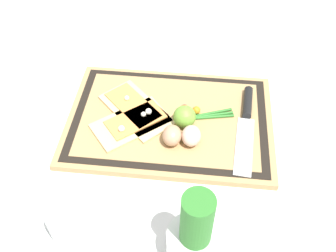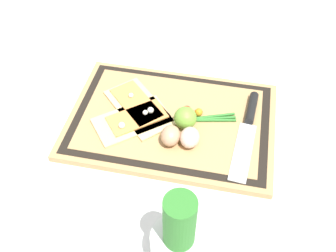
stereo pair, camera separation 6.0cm
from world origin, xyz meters
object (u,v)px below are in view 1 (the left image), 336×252
pizza_slice_far (132,122)px  sauce_jar (68,222)px  cherry_tomato_yellow (196,110)px  cherry_tomato_red (184,109)px  knife (247,115)px  pizza_slice_near (136,109)px  lime (185,117)px  herb_pot (195,238)px  egg_pink (191,136)px  egg_brown (172,135)px

pizza_slice_far → sauce_jar: (0.08, 0.29, 0.02)m
cherry_tomato_yellow → pizza_slice_far: bearing=19.0°
cherry_tomato_red → cherry_tomato_yellow: 0.03m
cherry_tomato_red → cherry_tomato_yellow: cherry_tomato_red is taller
cherry_tomato_red → knife: bearing=179.9°
pizza_slice_far → pizza_slice_near: bearing=-91.9°
knife → lime: lime is taller
cherry_tomato_yellow → herb_pot: (-0.02, 0.36, 0.04)m
cherry_tomato_red → cherry_tomato_yellow: (-0.03, 0.00, -0.00)m
knife → herb_pot: 0.38m
cherry_tomato_red → sauce_jar: bearing=59.3°
herb_pot → sauce_jar: size_ratio=2.11×
pizza_slice_near → cherry_tomato_yellow: size_ratio=10.42×
knife → cherry_tomato_yellow: (0.13, -0.00, 0.00)m
lime → cherry_tomato_red: size_ratio=2.44×
pizza_slice_near → lime: size_ratio=3.85×
cherry_tomato_yellow → egg_pink: bearing=85.8°
pizza_slice_near → sauce_jar: bearing=76.7°
egg_pink → lime: lime is taller
sauce_jar → egg_pink: bearing=-132.6°
pizza_slice_far → egg_pink: bearing=164.1°
egg_pink → herb_pot: size_ratio=0.27×
knife → sauce_jar: bearing=43.5°
egg_pink → cherry_tomato_red: bearing=-76.4°
cherry_tomato_red → herb_pot: bearing=97.2°
sauce_jar → pizza_slice_far: bearing=-105.1°
pizza_slice_near → pizza_slice_far: bearing=88.1°
knife → egg_pink: (0.13, 0.10, 0.01)m
egg_pink → sauce_jar: (0.23, 0.24, -0.00)m
pizza_slice_far → egg_brown: bearing=156.1°
cherry_tomato_yellow → herb_pot: 0.36m
egg_brown → herb_pot: (-0.07, 0.26, 0.03)m
sauce_jar → cherry_tomato_red: bearing=-120.7°
lime → cherry_tomato_red: lime is taller
pizza_slice_far → cherry_tomato_yellow: bearing=-161.0°
egg_pink → lime: (0.02, -0.05, 0.01)m
cherry_tomato_yellow → knife: bearing=180.0°
cherry_tomato_red → herb_pot: size_ratio=0.11×
pizza_slice_far → egg_pink: size_ratio=3.78×
cherry_tomato_yellow → lime: bearing=57.1°
knife → cherry_tomato_red: bearing=-0.1°
pizza_slice_near → knife: bearing=-178.8°
pizza_slice_near → herb_pot: size_ratio=1.07×
cherry_tomato_yellow → egg_brown: bearing=62.5°
egg_brown → sauce_jar: sauce_jar is taller
cherry_tomato_yellow → herb_pot: bearing=92.5°
egg_brown → cherry_tomato_yellow: egg_brown is taller
egg_brown → egg_pink: 0.04m
egg_brown → cherry_tomato_yellow: bearing=-117.5°
pizza_slice_near → cherry_tomato_red: (-0.12, -0.01, 0.01)m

